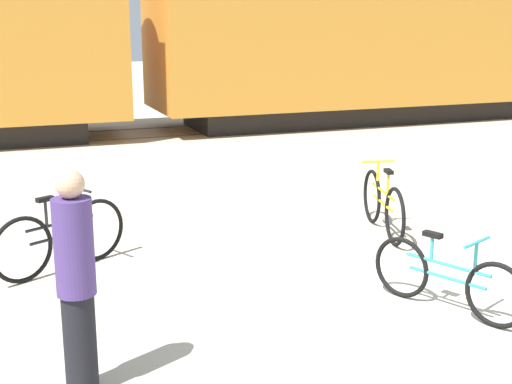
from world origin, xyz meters
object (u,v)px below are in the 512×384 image
object	(u,v)px
bicycle_teal	(447,278)
bicycle_yellow	(383,204)
bicycle_black	(61,238)
person_in_purple	(76,282)
freight_train	(136,19)

from	to	relation	value
bicycle_teal	bicycle_yellow	size ratio (longest dim) A/B	0.89
bicycle_black	bicycle_yellow	distance (m)	4.24
bicycle_black	person_in_purple	distance (m)	2.93
bicycle_teal	person_in_purple	xyz separation A→B (m)	(-3.62, -0.32, 0.57)
bicycle_teal	person_in_purple	distance (m)	3.68
freight_train	bicycle_teal	xyz separation A→B (m)	(0.63, -12.05, -2.45)
bicycle_teal	bicycle_black	xyz separation A→B (m)	(-3.48, 2.56, 0.05)
bicycle_black	person_in_purple	world-z (taller)	person_in_purple
bicycle_yellow	person_in_purple	bearing A→B (deg)	-146.79
bicycle_yellow	freight_train	bearing A→B (deg)	98.36
bicycle_yellow	person_in_purple	world-z (taller)	person_in_purple
bicycle_yellow	bicycle_teal	bearing A→B (deg)	-106.64
freight_train	bicycle_black	size ratio (longest dim) A/B	16.06
bicycle_teal	freight_train	bearing A→B (deg)	93.02
bicycle_teal	bicycle_yellow	world-z (taller)	bicycle_yellow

